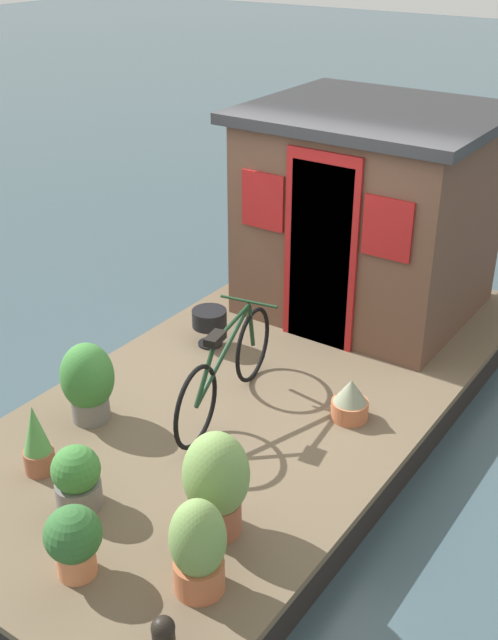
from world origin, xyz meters
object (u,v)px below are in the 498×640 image
at_px(potted_plant_succulent, 198,548).
at_px(mooring_bollard, 164,636).
at_px(houseboat_cabin, 369,212).
at_px(charcoal_grill, 209,320).
at_px(potted_plant_sage, 350,400).
at_px(potted_plant_mint, 216,482).
at_px(potted_plant_geranium, 74,539).
at_px(potted_plant_thyme, 37,441).
at_px(potted_plant_lavender, 88,381).
at_px(potted_plant_basil, 77,477).
at_px(bicycle, 226,370).

height_order(potted_plant_succulent, mooring_bollard, potted_plant_succulent).
distance_m(houseboat_cabin, charcoal_grill, 1.88).
bearing_deg(potted_plant_sage, houseboat_cabin, 24.37).
height_order(potted_plant_mint, potted_plant_sage, potted_plant_mint).
bearing_deg(potted_plant_geranium, potted_plant_thyme, 59.52).
height_order(potted_plant_succulent, charcoal_grill, potted_plant_succulent).
relative_size(potted_plant_succulent, potted_plant_lavender, 0.98).
bearing_deg(potted_plant_basil, houseboat_cabin, -2.61).
bearing_deg(potted_plant_basil, potted_plant_thyme, 78.38).
bearing_deg(potted_plant_mint, mooring_bollard, -159.84).
height_order(houseboat_cabin, charcoal_grill, houseboat_cabin).
bearing_deg(potted_plant_thyme, mooring_bollard, -112.00).
distance_m(bicycle, potted_plant_mint, 1.39).
bearing_deg(houseboat_cabin, potted_plant_thyme, 169.73).
xyz_separation_m(potted_plant_mint, potted_plant_sage, (1.60, -0.11, -0.22)).
relative_size(potted_plant_succulent, potted_plant_thyme, 1.18).
bearing_deg(houseboat_cabin, potted_plant_geranium, -176.50).
height_order(potted_plant_geranium, potted_plant_basil, potted_plant_geranium).
bearing_deg(charcoal_grill, houseboat_cabin, -26.88).
bearing_deg(charcoal_grill, potted_plant_mint, -141.82).
bearing_deg(potted_plant_geranium, mooring_bollard, -101.00).
relative_size(bicycle, charcoal_grill, 4.68).
bearing_deg(potted_plant_lavender, potted_plant_mint, -105.82).
bearing_deg(charcoal_grill, potted_plant_geranium, -158.98).
distance_m(potted_plant_basil, potted_plant_thyme, 0.51).
bearing_deg(mooring_bollard, charcoal_grill, 32.98).
relative_size(houseboat_cabin, potted_plant_sage, 6.46).
bearing_deg(charcoal_grill, bicycle, -135.64).
height_order(bicycle, potted_plant_succulent, bicycle).
height_order(potted_plant_succulent, potted_plant_mint, potted_plant_mint).
height_order(bicycle, potted_plant_mint, bicycle).
height_order(houseboat_cabin, potted_plant_sage, houseboat_cabin).
distance_m(potted_plant_mint, potted_plant_thyme, 1.43).
height_order(potted_plant_succulent, potted_plant_lavender, potted_plant_lavender).
bearing_deg(potted_plant_succulent, potted_plant_mint, 24.53).
bearing_deg(potted_plant_geranium, potted_plant_succulent, -64.72).
height_order(potted_plant_geranium, potted_plant_mint, potted_plant_mint).
xyz_separation_m(potted_plant_sage, mooring_bollard, (-2.54, -0.24, -0.02)).
distance_m(houseboat_cabin, potted_plant_mint, 3.59).
bearing_deg(potted_plant_sage, potted_plant_lavender, 124.62).
height_order(potted_plant_geranium, mooring_bollard, potted_plant_geranium).
bearing_deg(potted_plant_lavender, potted_plant_succulent, -116.89).
bearing_deg(houseboat_cabin, potted_plant_succulent, -166.49).
bearing_deg(potted_plant_mint, potted_plant_sage, -3.88).
xyz_separation_m(houseboat_cabin, potted_plant_sage, (-1.86, -0.84, -0.84)).
bearing_deg(charcoal_grill, potted_plant_basil, -164.97).
distance_m(potted_plant_mint, potted_plant_sage, 1.62).
height_order(potted_plant_mint, potted_plant_lavender, potted_plant_mint).
distance_m(potted_plant_thyme, mooring_bollard, 1.89).
xyz_separation_m(houseboat_cabin, potted_plant_mint, (-3.46, -0.73, -0.62)).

